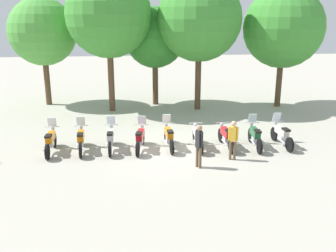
{
  "coord_description": "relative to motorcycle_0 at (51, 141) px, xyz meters",
  "views": [
    {
      "loc": [
        -1.69,
        -15.28,
        5.56
      ],
      "look_at": [
        0.0,
        0.5,
        0.9
      ],
      "focal_mm": 40.2,
      "sensor_mm": 36.0,
      "label": 1
    }
  ],
  "objects": [
    {
      "name": "ground_plane",
      "position": [
        5.0,
        -0.12,
        -0.52
      ],
      "size": [
        80.0,
        80.0,
        0.0
      ],
      "primitive_type": "plane",
      "color": "#ADA899"
    },
    {
      "name": "motorcycle_0",
      "position": [
        0.0,
        0.0,
        0.0
      ],
      "size": [
        0.62,
        2.19,
        1.37
      ],
      "rotation": [
        0.0,
        0.0,
        1.58
      ],
      "color": "black",
      "rests_on": "ground_plane"
    },
    {
      "name": "motorcycle_1",
      "position": [
        1.25,
        0.06,
        0.0
      ],
      "size": [
        0.62,
        2.19,
        1.37
      ],
      "rotation": [
        0.0,
        0.0,
        1.64
      ],
      "color": "black",
      "rests_on": "ground_plane"
    },
    {
      "name": "motorcycle_2",
      "position": [
        2.5,
        0.05,
        0.0
      ],
      "size": [
        0.62,
        2.19,
        1.37
      ],
      "rotation": [
        0.0,
        0.0,
        1.55
      ],
      "color": "black",
      "rests_on": "ground_plane"
    },
    {
      "name": "motorcycle_3",
      "position": [
        3.76,
        -0.05,
        0.0
      ],
      "size": [
        0.71,
        2.17,
        1.37
      ],
      "rotation": [
        0.0,
        0.0,
        1.4
      ],
      "color": "black",
      "rests_on": "ground_plane"
    },
    {
      "name": "motorcycle_4",
      "position": [
        5.0,
        0.07,
        0.0
      ],
      "size": [
        0.62,
        2.19,
        1.37
      ],
      "rotation": [
        0.0,
        0.0,
        1.62
      ],
      "color": "black",
      "rests_on": "ground_plane"
    },
    {
      "name": "motorcycle_5",
      "position": [
        6.25,
        -0.09,
        -0.01
      ],
      "size": [
        0.62,
        2.19,
        0.99
      ],
      "rotation": [
        0.0,
        0.0,
        1.56
      ],
      "color": "black",
      "rests_on": "ground_plane"
    },
    {
      "name": "motorcycle_6",
      "position": [
        7.5,
        -0.13,
        -0.01
      ],
      "size": [
        0.62,
        2.19,
        0.99
      ],
      "rotation": [
        0.0,
        0.0,
        1.62
      ],
      "color": "black",
      "rests_on": "ground_plane"
    },
    {
      "name": "motorcycle_7",
      "position": [
        8.76,
        -0.26,
        0.0
      ],
      "size": [
        0.62,
        2.19,
        1.37
      ],
      "rotation": [
        0.0,
        0.0,
        1.49
      ],
      "color": "black",
      "rests_on": "ground_plane"
    },
    {
      "name": "motorcycle_8",
      "position": [
        10.0,
        -0.18,
        0.0
      ],
      "size": [
        0.62,
        2.19,
        1.37
      ],
      "rotation": [
        0.0,
        0.0,
        1.61
      ],
      "color": "black",
      "rests_on": "ground_plane"
    },
    {
      "name": "person_0",
      "position": [
        5.89,
        -2.27,
        0.46
      ],
      "size": [
        0.31,
        0.38,
        1.68
      ],
      "rotation": [
        0.0,
        0.0,
        3.71
      ],
      "color": "brown",
      "rests_on": "ground_plane"
    },
    {
      "name": "person_1",
      "position": [
        7.39,
        -1.62,
        0.42
      ],
      "size": [
        0.4,
        0.28,
        1.62
      ],
      "rotation": [
        0.0,
        0.0,
        4.29
      ],
      "color": "brown",
      "rests_on": "ground_plane"
    },
    {
      "name": "tree_0",
      "position": [
        -1.86,
        9.28,
        4.09
      ],
      "size": [
        4.18,
        4.18,
        6.71
      ],
      "color": "brown",
      "rests_on": "ground_plane"
    },
    {
      "name": "tree_1",
      "position": [
        2.31,
        7.18,
        5.1
      ],
      "size": [
        4.94,
        4.94,
        8.1
      ],
      "color": "brown",
      "rests_on": "ground_plane"
    },
    {
      "name": "tree_2",
      "position": [
        5.07,
        8.63,
        3.72
      ],
      "size": [
        3.78,
        3.78,
        6.15
      ],
      "color": "brown",
      "rests_on": "ground_plane"
    },
    {
      "name": "tree_3",
      "position": [
        7.55,
        7.02,
        4.86
      ],
      "size": [
        4.95,
        4.95,
        7.86
      ],
      "color": "brown",
      "rests_on": "ground_plane"
    },
    {
      "name": "tree_4",
      "position": [
        12.77,
        7.22,
        4.34
      ],
      "size": [
        4.86,
        4.86,
        7.3
      ],
      "color": "brown",
      "rests_on": "ground_plane"
    }
  ]
}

